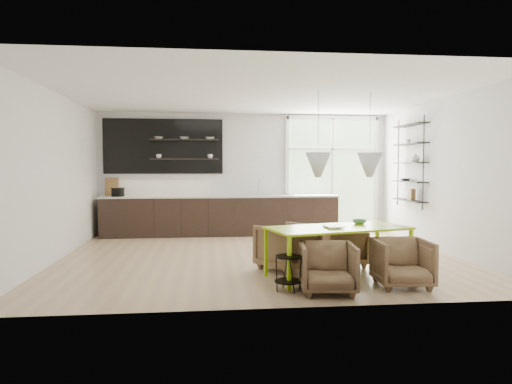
% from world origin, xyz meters
% --- Properties ---
extents(room, '(7.02, 6.01, 2.91)m').
position_xyz_m(room, '(0.58, 1.10, 1.46)').
color(room, tan).
rests_on(room, ground).
extents(kitchen_run, '(5.54, 0.69, 2.75)m').
position_xyz_m(kitchen_run, '(-0.70, 2.69, 0.60)').
color(kitchen_run, black).
rests_on(kitchen_run, ground).
extents(right_shelving, '(0.26, 1.22, 1.90)m').
position_xyz_m(right_shelving, '(3.36, 1.17, 1.65)').
color(right_shelving, black).
rests_on(right_shelving, ground).
extents(dining_table, '(2.19, 1.39, 0.74)m').
position_xyz_m(dining_table, '(0.97, -1.64, 0.69)').
color(dining_table, '#96C507').
rests_on(dining_table, ground).
extents(armchair_back_left, '(1.09, 1.09, 0.72)m').
position_xyz_m(armchair_back_left, '(0.32, -1.06, 0.36)').
color(armchair_back_left, brown).
rests_on(armchair_back_left, ground).
extents(armchair_back_right, '(0.64, 0.66, 0.60)m').
position_xyz_m(armchair_back_right, '(1.30, -0.87, 0.30)').
color(armchair_back_right, brown).
rests_on(armchair_back_right, ground).
extents(armchair_front_left, '(0.77, 0.79, 0.64)m').
position_xyz_m(armchair_front_left, '(0.61, -2.43, 0.32)').
color(armchair_front_left, brown).
rests_on(armchair_front_left, ground).
extents(armchair_front_right, '(0.74, 0.76, 0.65)m').
position_xyz_m(armchair_front_right, '(1.68, -2.25, 0.33)').
color(armchair_front_right, brown).
rests_on(armchair_front_right, ground).
extents(wire_stool, '(0.37, 0.37, 0.46)m').
position_xyz_m(wire_stool, '(0.12, -2.29, 0.30)').
color(wire_stool, black).
rests_on(wire_stool, ground).
extents(table_book, '(0.26, 0.34, 0.03)m').
position_xyz_m(table_book, '(0.76, -1.73, 0.76)').
color(table_book, white).
rests_on(table_book, dining_table).
extents(table_bowl, '(0.26, 0.26, 0.07)m').
position_xyz_m(table_bowl, '(1.39, -1.34, 0.77)').
color(table_bowl, '#4C7A56').
rests_on(table_bowl, dining_table).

